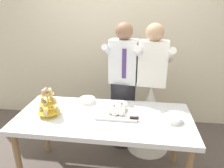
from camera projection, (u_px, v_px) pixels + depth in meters
rear_wall at (118, 32)px, 3.19m from camera, size 5.20×0.10×2.90m
dessert_table at (104, 122)px, 2.18m from camera, size 1.80×0.80×0.78m
cupcake_stand at (49, 104)px, 2.13m from camera, size 0.23×0.23×0.31m
main_cake_tray at (117, 110)px, 2.18m from camera, size 0.44×0.31×0.13m
plate_stack at (173, 119)px, 2.05m from camera, size 0.19×0.19×0.05m
round_cake at (87, 101)px, 2.43m from camera, size 0.24×0.24×0.06m
person_groom at (123, 94)px, 2.73m from camera, size 0.52×0.54×1.66m
person_bride at (149, 109)px, 2.71m from camera, size 0.56×0.56×1.66m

